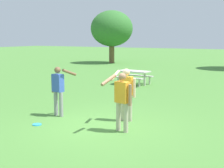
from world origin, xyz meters
TOP-DOWN VIEW (x-y plane):
  - ground_plane at (0.00, 0.00)m, footprint 120.00×120.00m
  - person_thrower at (0.74, -0.17)m, footprint 0.69×0.66m
  - person_catcher at (-1.87, 0.28)m, footprint 0.69×0.66m
  - person_bystander at (0.34, 0.85)m, footprint 0.61×0.71m
  - frisbee at (-1.76, -0.88)m, footprint 0.27×0.27m
  - picnic_table_near at (-2.60, 7.52)m, footprint 1.81×1.55m
  - tree_tall_left at (-10.62, 18.98)m, footprint 4.17×4.17m

SIDE VIEW (x-z plane):
  - ground_plane at x=0.00m, z-range 0.00..0.00m
  - frisbee at x=-1.76m, z-range 0.00..0.03m
  - picnic_table_near at x=-2.60m, z-range 0.18..0.95m
  - person_thrower at x=0.74m, z-range 0.14..1.78m
  - person_catcher at x=-1.87m, z-range 0.14..1.78m
  - person_bystander at x=0.34m, z-range 0.14..1.78m
  - tree_tall_left at x=-10.62m, z-range 0.81..6.01m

